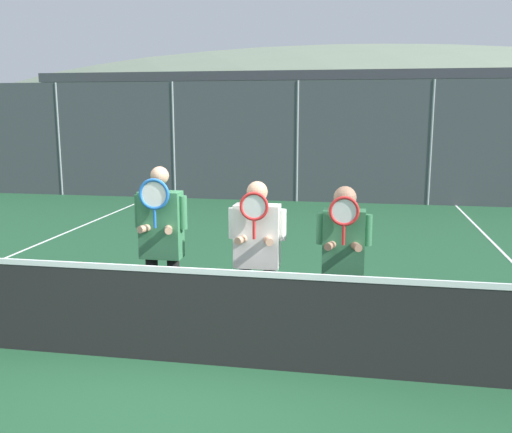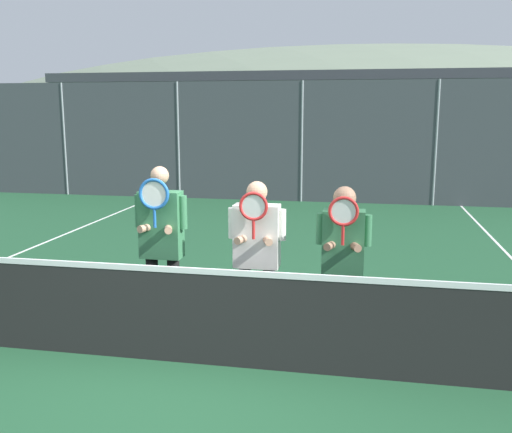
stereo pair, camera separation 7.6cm
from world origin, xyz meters
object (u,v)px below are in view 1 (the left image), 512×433
object	(u,v)px
car_far_left	(122,153)
car_center	(425,161)
player_leftmost	(161,240)
player_center_right	(343,254)
car_left_of_center	(266,159)
player_center_left	(257,248)

from	to	relation	value
car_far_left	car_center	bearing A→B (deg)	-2.94
player_leftmost	player_center_right	world-z (taller)	player_leftmost
car_far_left	car_left_of_center	world-z (taller)	car_far_left
player_leftmost	car_left_of_center	xyz separation A→B (m)	(-0.97, 12.77, -0.22)
player_center_right	car_center	bearing A→B (deg)	80.39
player_center_right	car_center	size ratio (longest dim) A/B	0.37
player_center_right	car_far_left	world-z (taller)	car_far_left
player_leftmost	player_center_left	size ratio (longest dim) A/B	1.08
player_leftmost	car_left_of_center	world-z (taller)	player_leftmost
player_center_right	car_left_of_center	xyz separation A→B (m)	(-2.85, 12.73, -0.15)
player_center_left	car_far_left	distance (m)	14.74
car_far_left	car_center	distance (m)	10.04
player_center_left	car_center	size ratio (longest dim) A/B	0.37
player_leftmost	car_far_left	size ratio (longest dim) A/B	0.39
player_center_right	car_center	distance (m)	12.63
player_center_left	player_center_right	xyz separation A→B (m)	(0.88, -0.02, -0.02)
player_center_right	car_far_left	distance (m)	15.20
car_center	player_center_left	bearing A→B (deg)	-103.51
player_leftmost	car_center	world-z (taller)	player_leftmost
player_leftmost	car_center	bearing A→B (deg)	72.27
player_center_right	player_leftmost	bearing A→B (deg)	-178.62
player_center_left	car_left_of_center	world-z (taller)	player_center_left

